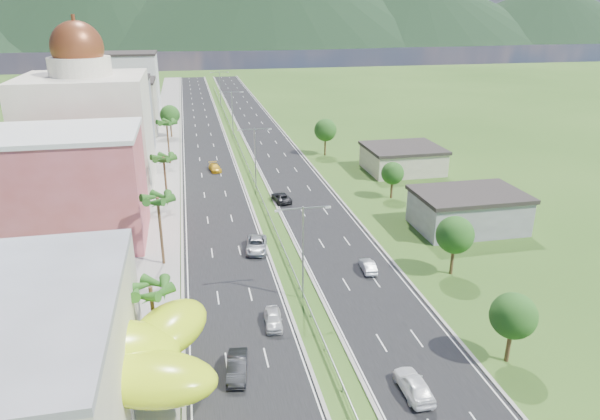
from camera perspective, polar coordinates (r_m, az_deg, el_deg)
ground at (r=52.62m, az=2.68°, el=-14.72°), size 500.00×500.00×0.00m
road_left at (r=134.93m, az=-10.13°, el=7.37°), size 11.00×260.00×0.04m
road_right at (r=136.17m, az=-3.77°, el=7.77°), size 11.00×260.00×0.04m
sidewalk_left at (r=135.00m, az=-14.19°, el=7.08°), size 7.00×260.00×0.12m
median_guardrail at (r=117.79m, az=-6.12°, el=5.93°), size 0.10×216.06×0.76m
streetlight_median_b at (r=57.71m, az=0.31°, el=-3.57°), size 6.04×0.25×11.00m
streetlight_median_c at (r=95.09m, az=-4.82°, el=6.20°), size 6.04×0.25×11.00m
streetlight_median_d at (r=138.89m, az=-7.26°, el=10.74°), size 6.04×0.25×11.00m
streetlight_median_e at (r=183.28m, az=-8.55°, el=13.08°), size 6.04×0.25×11.00m
lime_canopy at (r=46.12m, az=-21.49°, el=-14.51°), size 18.00×15.00×7.40m
pink_shophouse at (r=78.73m, az=-23.70°, el=1.96°), size 20.00×15.00×15.00m
domed_building at (r=99.71m, az=-21.63°, el=8.23°), size 20.00×20.00×28.70m
midrise_grey at (r=124.47m, az=-19.27°, el=9.19°), size 16.00×15.00×16.00m
midrise_beige at (r=146.25m, az=-18.27°, el=10.28°), size 16.00×15.00×13.00m
midrise_white at (r=168.52m, az=-17.64°, el=12.48°), size 16.00×15.00×18.00m
shed_near at (r=82.02m, az=17.46°, el=-0.22°), size 15.00×10.00×5.00m
shed_far at (r=108.57m, az=10.86°, el=5.26°), size 14.00×12.00×4.40m
palm_tree_b at (r=49.51m, az=-15.63°, el=-8.37°), size 3.60×3.60×8.10m
palm_tree_c at (r=67.24m, az=-14.94°, el=0.91°), size 3.60×3.60×9.60m
palm_tree_d at (r=89.50m, az=-14.34°, el=5.22°), size 3.60×3.60×8.60m
palm_tree_e at (r=113.66m, az=-14.04°, el=8.87°), size 3.60×3.60×9.40m
leafy_tree_lfar at (r=138.72m, az=-13.71°, el=9.82°), size 4.90×4.90×8.05m
leafy_tree_ra at (r=52.20m, az=21.80°, el=-10.45°), size 4.20×4.20×6.90m
leafy_tree_rb at (r=66.35m, az=16.20°, el=-2.57°), size 4.55×4.55×7.47m
leafy_tree_rc at (r=91.69m, az=9.85°, el=3.87°), size 3.85×3.85×6.33m
leafy_tree_rd at (r=117.81m, az=2.72°, el=8.51°), size 4.90×4.90×8.05m
mountain_ridge at (r=497.45m, az=-3.84°, el=17.19°), size 860.00×140.00×90.00m
car_white_near_left at (r=55.73m, az=-2.88°, el=-11.52°), size 2.13×4.52×1.49m
car_dark_left at (r=49.46m, az=-6.73°, el=-16.28°), size 2.40×5.10×1.62m
car_silver_mid_left at (r=71.82m, az=-4.66°, el=-3.72°), size 3.58×6.21×1.63m
car_yellow_far_left at (r=108.06m, az=-9.06°, el=4.50°), size 2.64×5.08×1.41m
car_white_near_right at (r=48.11m, az=12.06°, el=-17.77°), size 2.14×5.16×1.75m
car_silver_right at (r=66.79m, az=7.26°, el=-5.93°), size 1.75×4.23×1.36m
car_dark_far_right at (r=89.63m, az=-2.01°, el=1.36°), size 3.09×5.56×1.47m
motorcycle at (r=60.29m, az=-11.56°, el=-9.36°), size 0.77×2.11×1.33m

